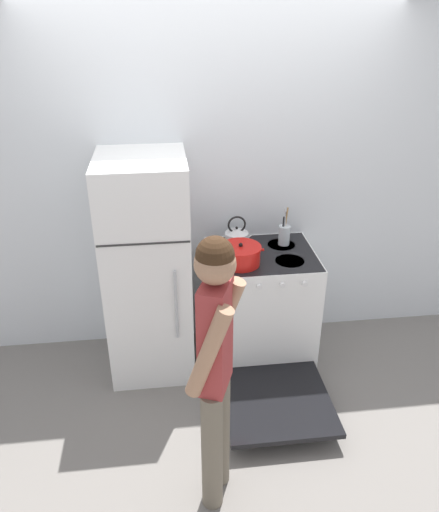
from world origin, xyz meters
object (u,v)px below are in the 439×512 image
at_px(tea_kettle, 237,238).
at_px(utensil_jar, 284,234).
at_px(refrigerator, 148,269).
at_px(person, 216,364).
at_px(dutch_oven_pot, 241,255).
at_px(stove_range, 260,308).

bearing_deg(tea_kettle, utensil_jar, 1.14).
height_order(refrigerator, person, refrigerator).
bearing_deg(tea_kettle, person, -103.06).
bearing_deg(refrigerator, dutch_oven_pot, -11.42).
relative_size(dutch_oven_pot, person, 0.20).
bearing_deg(tea_kettle, stove_range, -45.91).
height_order(stove_range, person, person).
bearing_deg(stove_range, person, -111.97).
relative_size(refrigerator, utensil_jar, 5.64).
height_order(refrigerator, stove_range, refrigerator).
xyz_separation_m(stove_range, utensil_jar, (0.19, 0.17, 0.52)).
xyz_separation_m(refrigerator, tea_kettle, (0.65, 0.13, 0.15)).
xyz_separation_m(refrigerator, dutch_oven_pot, (0.64, -0.13, 0.14)).
bearing_deg(stove_range, refrigerator, 177.28).
distance_m(tea_kettle, person, 1.37).
relative_size(stove_range, person, 0.84).
bearing_deg(refrigerator, tea_kettle, 11.04).
xyz_separation_m(dutch_oven_pot, utensil_jar, (0.37, 0.26, 0.01)).
bearing_deg(tea_kettle, dutch_oven_pot, -92.98).
bearing_deg(person, stove_range, -0.63).
bearing_deg(stove_range, utensil_jar, 41.79).
bearing_deg(utensil_jar, stove_range, -138.21).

